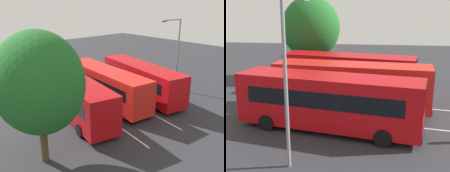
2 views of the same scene
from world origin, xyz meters
TOP-DOWN VIEW (x-y plane):
  - ground_plane at (0.00, 0.00)m, footprint 72.77×72.77m
  - bus_far_left at (-0.55, -3.60)m, footprint 10.78×4.33m
  - bus_center_left at (0.43, 0.06)m, footprint 10.71×3.42m
  - bus_center_right at (-0.15, 3.80)m, footprint 10.79×4.36m
  - pedestrian at (6.99, -4.18)m, footprint 0.45×0.45m
  - street_lamp at (-1.60, -7.62)m, footprint 0.66×2.41m
  - depot_tree at (-4.27, 8.79)m, footprint 5.54×4.98m
  - lane_stripe_outer_left at (0.00, -1.85)m, footprint 15.08×2.46m
  - lane_stripe_inner_left at (0.00, 1.85)m, footprint 15.08×2.46m

SIDE VIEW (x-z plane):
  - ground_plane at x=0.00m, z-range 0.00..0.00m
  - lane_stripe_outer_left at x=0.00m, z-range 0.00..0.01m
  - lane_stripe_inner_left at x=0.00m, z-range 0.00..0.01m
  - pedestrian at x=6.99m, z-range 0.14..1.76m
  - bus_far_left at x=-0.55m, z-range 0.16..3.38m
  - bus_center_left at x=0.43m, z-range 0.16..3.38m
  - bus_center_right at x=-0.15m, z-range 0.16..3.38m
  - street_lamp at x=-1.60m, z-range 0.58..8.00m
  - depot_tree at x=-4.27m, z-range 1.01..8.88m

